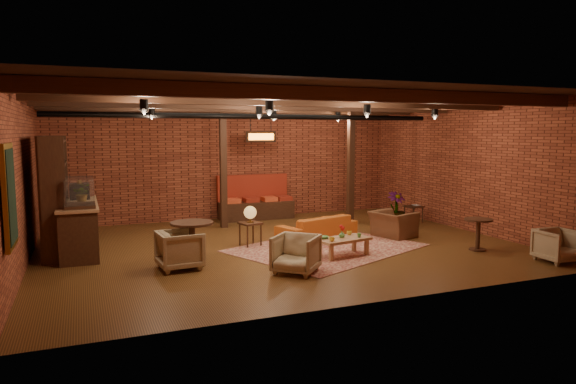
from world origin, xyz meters
name	(u,v)px	position (x,y,z in m)	size (l,w,h in m)	color
floor	(282,246)	(0.00, 0.00, 0.00)	(10.00, 10.00, 0.00)	#39230E
ceiling	(281,98)	(0.00, 0.00, 3.20)	(10.00, 8.00, 0.02)	black
wall_back	(231,163)	(0.00, 4.00, 1.60)	(10.00, 0.02, 3.20)	brown
wall_front	(383,194)	(0.00, -4.00, 1.60)	(10.00, 0.02, 3.20)	brown
wall_left	(22,181)	(-5.00, 0.00, 1.60)	(0.02, 8.00, 3.20)	brown
wall_right	(466,167)	(5.00, 0.00, 1.60)	(0.02, 8.00, 3.20)	brown
ceiling_beams	(281,103)	(0.00, 0.00, 3.08)	(9.80, 6.40, 0.22)	black
ceiling_pipe	(257,116)	(0.00, 1.60, 2.85)	(0.12, 0.12, 9.60)	black
post_left	(223,166)	(-0.60, 2.60, 1.60)	(0.16, 0.16, 3.20)	black
post_right	(351,165)	(2.80, 2.00, 1.60)	(0.16, 0.16, 3.20)	black
service_counter	(78,214)	(-4.10, 1.00, 0.80)	(0.80, 2.50, 1.60)	black
plant_counter	(82,193)	(-4.00, 1.20, 1.22)	(0.35, 0.39, 0.30)	#337F33
shelving_hutch	(56,195)	(-4.50, 1.10, 1.20)	(0.52, 2.00, 2.40)	black
chalkboard_menu	(10,196)	(-4.93, -2.30, 1.60)	(0.08, 0.96, 1.46)	black
banquette	(256,202)	(0.60, 3.55, 0.50)	(2.10, 0.70, 1.00)	maroon
service_sign	(261,137)	(0.60, 3.10, 2.35)	(0.86, 0.06, 0.30)	orange
ceiling_spotlights	(281,114)	(0.00, 0.00, 2.86)	(6.40, 4.40, 0.28)	black
rug	(327,248)	(0.82, -0.57, 0.01)	(3.72, 2.84, 0.01)	maroon
sofa	(317,228)	(0.99, 0.29, 0.28)	(1.93, 0.75, 0.56)	#B35318
coffee_table	(342,240)	(0.78, -1.35, 0.34)	(1.18, 0.75, 0.63)	#A4754C
side_table_lamp	(250,216)	(-0.63, 0.28, 0.67)	(0.50, 0.50, 0.88)	black
round_table_left	(192,236)	(-2.14, -0.92, 0.56)	(0.79, 0.79, 0.83)	black
armchair_a	(180,248)	(-2.40, -1.06, 0.39)	(0.75, 0.71, 0.78)	beige
armchair_b	(296,252)	(-0.55, -2.11, 0.38)	(0.73, 0.68, 0.75)	beige
armchair_right	(393,220)	(2.80, -0.10, 0.41)	(0.94, 0.61, 0.82)	brown
side_table_book	(414,207)	(4.40, 1.33, 0.44)	(0.50, 0.50, 0.49)	black
round_table_right	(478,229)	(3.67, -1.94, 0.45)	(0.57, 0.57, 0.67)	black
armchair_far	(558,244)	(4.40, -3.28, 0.35)	(0.67, 0.63, 0.69)	beige
plant_tall	(396,175)	(3.72, 1.18, 1.35)	(1.51, 1.51, 2.69)	#4C7F4C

